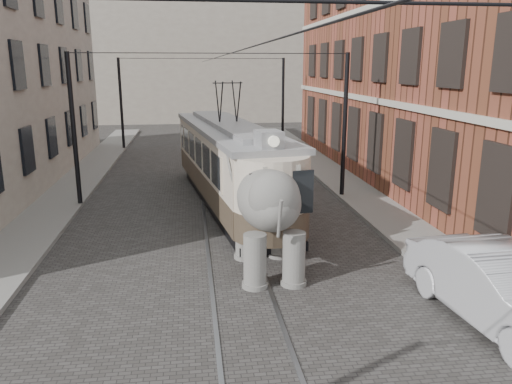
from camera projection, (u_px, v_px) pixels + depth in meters
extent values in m
plane|color=#3D3B39|center=(232.00, 254.00, 14.90)|extent=(120.00, 120.00, 0.00)
cube|color=slate|center=(423.00, 243.00, 15.64)|extent=(2.00, 60.00, 0.15)
cube|color=slate|center=(3.00, 263.00, 14.06)|extent=(2.00, 60.00, 0.15)
cube|color=brown|center=(447.00, 54.00, 23.46)|extent=(8.00, 26.00, 12.00)
cube|color=gray|center=(199.00, 51.00, 51.62)|extent=(28.00, 10.00, 14.00)
imported|color=#A3A3A7|center=(501.00, 289.00, 10.68)|extent=(2.30, 5.23, 1.67)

